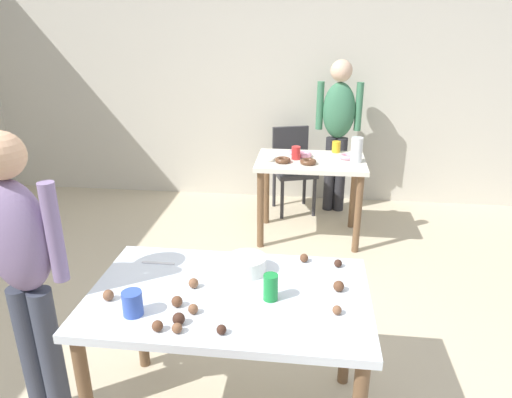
% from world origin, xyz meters
% --- Properties ---
extents(wall_back, '(6.40, 0.10, 2.60)m').
position_xyz_m(wall_back, '(0.00, 3.20, 1.30)').
color(wall_back, beige).
rests_on(wall_back, ground_plane).
extents(dining_table_near, '(1.28, 0.78, 0.75)m').
position_xyz_m(dining_table_near, '(0.08, -0.07, 0.65)').
color(dining_table_near, silver).
rests_on(dining_table_near, ground_plane).
extents(dining_table_far, '(0.96, 0.64, 0.75)m').
position_xyz_m(dining_table_far, '(0.43, 2.13, 0.62)').
color(dining_table_far, silver).
rests_on(dining_table_far, ground_plane).
extents(chair_far_table, '(0.51, 0.51, 0.87)m').
position_xyz_m(chair_far_table, '(0.25, 2.80, 0.50)').
color(chair_far_table, '#2D2D33').
rests_on(chair_far_table, ground_plane).
extents(person_girl_near, '(0.45, 0.23, 1.50)m').
position_xyz_m(person_girl_near, '(-0.84, -0.17, 0.90)').
color(person_girl_near, '#383D4C').
rests_on(person_girl_near, ground_plane).
extents(person_adult_far, '(0.45, 0.21, 1.55)m').
position_xyz_m(person_adult_far, '(0.69, 2.82, 0.93)').
color(person_adult_far, '#28282D').
rests_on(person_adult_far, ground_plane).
extents(mixing_bowl, '(0.19, 0.19, 0.08)m').
position_xyz_m(mixing_bowl, '(0.14, 0.12, 0.79)').
color(mixing_bowl, white).
rests_on(mixing_bowl, dining_table_near).
extents(soda_can, '(0.07, 0.07, 0.12)m').
position_xyz_m(soda_can, '(0.28, -0.10, 0.81)').
color(soda_can, '#198438').
rests_on(soda_can, dining_table_near).
extents(fork_near, '(0.17, 0.02, 0.01)m').
position_xyz_m(fork_near, '(-0.32, 0.15, 0.75)').
color(fork_near, silver).
rests_on(fork_near, dining_table_near).
extents(cup_near_0, '(0.09, 0.09, 0.11)m').
position_xyz_m(cup_near_0, '(-0.29, -0.29, 0.80)').
color(cup_near_0, '#3351B2').
rests_on(cup_near_0, dining_table_near).
extents(cake_ball_0, '(0.04, 0.04, 0.04)m').
position_xyz_m(cake_ball_0, '(-0.04, -0.25, 0.77)').
color(cake_ball_0, brown).
rests_on(cake_ball_0, dining_table_near).
extents(cake_ball_1, '(0.05, 0.05, 0.05)m').
position_xyz_m(cake_ball_1, '(0.58, -0.00, 0.78)').
color(cake_ball_1, brown).
rests_on(cake_ball_1, dining_table_near).
extents(cake_ball_2, '(0.04, 0.04, 0.04)m').
position_xyz_m(cake_ball_2, '(-0.07, -0.38, 0.77)').
color(cake_ball_2, brown).
rests_on(cake_ball_2, dining_table_near).
extents(cake_ball_3, '(0.05, 0.05, 0.05)m').
position_xyz_m(cake_ball_3, '(-0.08, -0.33, 0.78)').
color(cake_ball_3, '#3D2319').
rests_on(cake_ball_3, dining_table_near).
extents(cake_ball_4, '(0.04, 0.04, 0.04)m').
position_xyz_m(cake_ball_4, '(0.57, -0.18, 0.77)').
color(cake_ball_4, brown).
rests_on(cake_ball_4, dining_table_near).
extents(cake_ball_5, '(0.05, 0.05, 0.05)m').
position_xyz_m(cake_ball_5, '(-0.09, -0.05, 0.77)').
color(cake_ball_5, brown).
rests_on(cake_ball_5, dining_table_near).
extents(cake_ball_6, '(0.04, 0.04, 0.04)m').
position_xyz_m(cake_ball_6, '(0.59, 0.22, 0.77)').
color(cake_ball_6, '#3D2319').
rests_on(cake_ball_6, dining_table_near).
extents(cake_ball_7, '(0.04, 0.04, 0.04)m').
position_xyz_m(cake_ball_7, '(0.11, -0.37, 0.77)').
color(cake_ball_7, '#3D2319').
rests_on(cake_ball_7, dining_table_near).
extents(cake_ball_8, '(0.05, 0.05, 0.05)m').
position_xyz_m(cake_ball_8, '(-0.15, -0.38, 0.77)').
color(cake_ball_8, brown).
rests_on(cake_ball_8, dining_table_near).
extents(cake_ball_9, '(0.05, 0.05, 0.05)m').
position_xyz_m(cake_ball_9, '(-0.44, -0.20, 0.77)').
color(cake_ball_9, brown).
rests_on(cake_ball_9, dining_table_near).
extents(cake_ball_10, '(0.04, 0.04, 0.04)m').
position_xyz_m(cake_ball_10, '(0.42, 0.26, 0.77)').
color(cake_ball_10, brown).
rests_on(cake_ball_10, dining_table_near).
extents(cake_ball_11, '(0.05, 0.05, 0.05)m').
position_xyz_m(cake_ball_11, '(-0.12, -0.21, 0.77)').
color(cake_ball_11, brown).
rests_on(cake_ball_11, dining_table_near).
extents(pitcher_far, '(0.10, 0.10, 0.22)m').
position_xyz_m(pitcher_far, '(0.82, 2.09, 0.86)').
color(pitcher_far, white).
rests_on(pitcher_far, dining_table_far).
extents(cup_far_0, '(0.08, 0.08, 0.12)m').
position_xyz_m(cup_far_0, '(0.30, 2.12, 0.81)').
color(cup_far_0, red).
rests_on(cup_far_0, dining_table_far).
extents(cup_far_1, '(0.08, 0.08, 0.10)m').
position_xyz_m(cup_far_1, '(0.66, 2.39, 0.80)').
color(cup_far_1, yellow).
rests_on(cup_far_1, dining_table_far).
extents(donut_far_0, '(0.14, 0.14, 0.04)m').
position_xyz_m(donut_far_0, '(0.19, 2.01, 0.77)').
color(donut_far_0, brown).
rests_on(donut_far_0, dining_table_far).
extents(donut_far_1, '(0.11, 0.11, 0.03)m').
position_xyz_m(donut_far_1, '(0.28, 2.29, 0.77)').
color(donut_far_1, pink).
rests_on(donut_far_1, dining_table_far).
extents(donut_far_2, '(0.11, 0.11, 0.03)m').
position_xyz_m(donut_far_2, '(0.08, 2.06, 0.77)').
color(donut_far_2, white).
rests_on(donut_far_2, dining_table_far).
extents(donut_far_3, '(0.14, 0.14, 0.04)m').
position_xyz_m(donut_far_3, '(0.75, 2.18, 0.77)').
color(donut_far_3, pink).
rests_on(donut_far_3, dining_table_far).
extents(donut_far_4, '(0.14, 0.14, 0.04)m').
position_xyz_m(donut_far_4, '(0.37, 2.21, 0.77)').
color(donut_far_4, pink).
rests_on(donut_far_4, dining_table_far).
extents(donut_far_5, '(0.14, 0.14, 0.04)m').
position_xyz_m(donut_far_5, '(0.41, 1.99, 0.77)').
color(donut_far_5, brown).
rests_on(donut_far_5, dining_table_far).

